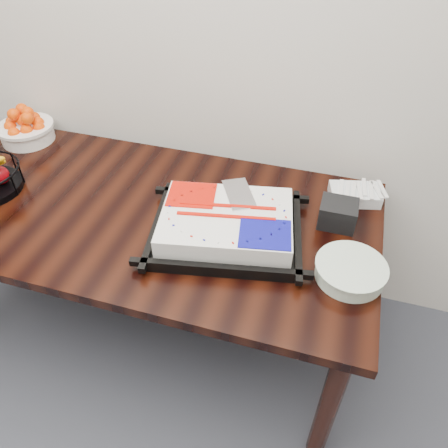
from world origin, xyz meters
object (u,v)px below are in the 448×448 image
(cake_tray, at_px, (227,225))
(tangerine_bowl, at_px, (25,127))
(plate_stack, at_px, (350,271))
(napkin_box, at_px, (338,214))
(table, at_px, (146,226))

(cake_tray, distance_m, tangerine_bowl, 1.16)
(plate_stack, bearing_deg, napkin_box, 104.97)
(cake_tray, bearing_deg, tangerine_bowl, 161.36)
(table, xyz_separation_m, plate_stack, (0.79, -0.12, 0.11))
(cake_tray, height_order, napkin_box, cake_tray)
(cake_tray, xyz_separation_m, plate_stack, (0.44, -0.08, -0.02))
(table, distance_m, cake_tray, 0.38)
(tangerine_bowl, xyz_separation_m, napkin_box, (1.47, -0.19, -0.02))
(cake_tray, distance_m, napkin_box, 0.42)
(cake_tray, height_order, tangerine_bowl, tangerine_bowl)
(cake_tray, relative_size, tangerine_bowl, 2.30)
(tangerine_bowl, bearing_deg, plate_stack, -16.21)
(plate_stack, bearing_deg, table, 171.17)
(tangerine_bowl, xyz_separation_m, plate_stack, (1.54, -0.45, -0.04))
(plate_stack, height_order, napkin_box, napkin_box)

